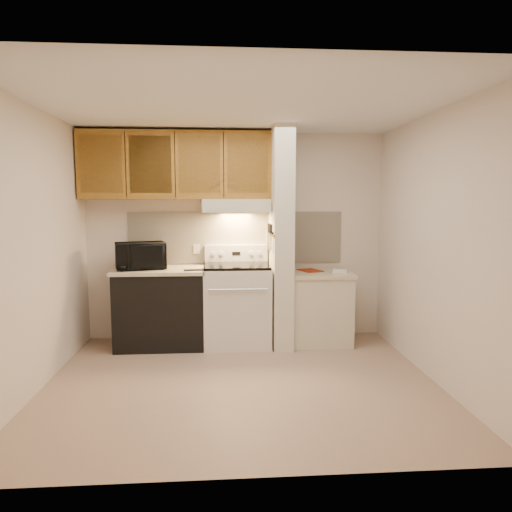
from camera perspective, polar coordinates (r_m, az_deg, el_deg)
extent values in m
plane|color=tan|center=(4.41, -1.86, -15.44)|extent=(3.60, 3.60, 0.00)
plane|color=white|center=(4.17, -2.00, 18.28)|extent=(3.60, 3.60, 0.00)
cube|color=beige|center=(5.60, -2.52, 2.47)|extent=(3.60, 2.50, 0.02)
cube|color=beige|center=(4.42, -25.93, 0.67)|extent=(0.02, 3.00, 2.50)
cube|color=beige|center=(4.55, 21.38, 1.03)|extent=(0.02, 3.00, 2.50)
cube|color=white|center=(5.59, -2.51, 2.31)|extent=(2.60, 0.02, 0.63)
cube|color=silver|center=(5.38, -2.37, -6.23)|extent=(0.76, 0.65, 0.92)
cube|color=black|center=(5.06, -2.26, -6.59)|extent=(0.50, 0.01, 0.30)
cylinder|color=silver|center=(4.98, -2.26, -4.22)|extent=(0.65, 0.02, 0.02)
cube|color=black|center=(5.29, -2.40, -1.21)|extent=(0.74, 0.64, 0.03)
cube|color=silver|center=(5.56, -2.49, 0.37)|extent=(0.76, 0.08, 0.20)
cube|color=black|center=(5.52, -2.48, 0.32)|extent=(0.10, 0.01, 0.04)
cylinder|color=silver|center=(5.51, -5.39, 0.30)|extent=(0.05, 0.02, 0.05)
cylinder|color=silver|center=(5.51, -4.35, 0.30)|extent=(0.05, 0.02, 0.05)
cylinder|color=silver|center=(5.52, -0.61, 0.34)|extent=(0.05, 0.02, 0.05)
cylinder|color=silver|center=(5.53, 0.42, 0.34)|extent=(0.05, 0.02, 0.05)
cube|color=black|center=(5.44, -11.74, -6.48)|extent=(1.00, 0.63, 0.87)
cube|color=beige|center=(5.35, -11.85, -1.74)|extent=(1.04, 0.67, 0.04)
cube|color=black|center=(5.11, -7.72, -1.73)|extent=(0.24, 0.11, 0.02)
cylinder|color=#296054|center=(5.62, -15.11, -0.71)|extent=(0.11, 0.11, 0.10)
cube|color=beige|center=(5.60, -7.42, 0.88)|extent=(0.08, 0.01, 0.12)
imported|color=black|center=(5.35, -14.26, 0.03)|extent=(0.62, 0.50, 0.30)
cube|color=beige|center=(5.29, 3.12, 2.22)|extent=(0.22, 0.70, 2.50)
cube|color=olive|center=(5.28, 1.87, 2.76)|extent=(0.01, 0.70, 0.04)
cube|color=black|center=(5.22, 1.87, 2.94)|extent=(0.02, 0.42, 0.04)
cube|color=silver|center=(5.08, 1.90, 1.70)|extent=(0.01, 0.03, 0.16)
cylinder|color=black|center=(5.06, 1.92, 3.38)|extent=(0.02, 0.02, 0.10)
cube|color=silver|center=(5.15, 1.83, 1.66)|extent=(0.01, 0.04, 0.18)
cylinder|color=black|center=(5.15, 1.82, 3.44)|extent=(0.02, 0.02, 0.10)
cube|color=silver|center=(5.24, 1.72, 1.64)|extent=(0.01, 0.04, 0.20)
cylinder|color=black|center=(5.22, 1.74, 3.48)|extent=(0.02, 0.02, 0.10)
cube|color=silver|center=(5.31, 1.64, 1.92)|extent=(0.01, 0.04, 0.16)
cylinder|color=black|center=(5.30, 1.65, 3.54)|extent=(0.02, 0.02, 0.10)
cube|color=silver|center=(5.40, 1.55, 1.89)|extent=(0.01, 0.04, 0.18)
cylinder|color=black|center=(5.38, 1.56, 3.58)|extent=(0.02, 0.02, 0.10)
cube|color=gray|center=(5.45, 1.52, 2.00)|extent=(0.03, 0.10, 0.24)
cube|color=beige|center=(5.50, 7.86, -6.58)|extent=(0.70, 0.60, 0.81)
cube|color=beige|center=(5.42, 7.93, -2.20)|extent=(0.74, 0.64, 0.04)
cube|color=#95280C|center=(5.49, 6.78, -1.80)|extent=(0.30, 0.34, 0.01)
cube|color=white|center=(5.37, 10.46, -1.89)|extent=(0.18, 0.15, 0.04)
cube|color=beige|center=(5.37, -2.47, 6.30)|extent=(0.78, 0.44, 0.15)
cube|color=beige|center=(5.16, -2.40, 5.78)|extent=(0.78, 0.04, 0.06)
cube|color=olive|center=(5.45, -9.92, 11.05)|extent=(2.18, 0.33, 0.77)
cube|color=olive|center=(5.44, -18.85, 10.81)|extent=(0.46, 0.01, 0.63)
cube|color=black|center=(5.37, -15.99, 10.96)|extent=(0.01, 0.01, 0.73)
cube|color=olive|center=(5.33, -13.07, 11.08)|extent=(0.46, 0.01, 0.63)
cube|color=black|center=(5.29, -10.10, 11.18)|extent=(0.01, 0.01, 0.73)
cube|color=olive|center=(5.27, -7.09, 11.25)|extent=(0.46, 0.01, 0.63)
cube|color=black|center=(5.26, -4.07, 11.29)|extent=(0.01, 0.01, 0.73)
cube|color=olive|center=(5.27, -1.05, 11.30)|extent=(0.46, 0.01, 0.63)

